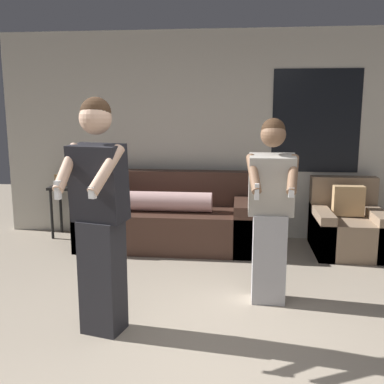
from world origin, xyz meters
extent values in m
plane|color=tan|center=(0.00, 0.00, 0.00)|extent=(14.00, 14.00, 0.00)
cube|color=beige|center=(0.00, 3.36, 1.35)|extent=(6.04, 0.06, 2.70)
cube|color=black|center=(1.14, 3.33, 1.55)|extent=(1.10, 0.01, 1.30)
cube|color=#472D23|center=(-0.69, 2.81, 0.24)|extent=(2.19, 0.95, 0.48)
cube|color=#472D23|center=(-0.69, 3.17, 0.69)|extent=(2.19, 0.22, 0.43)
cube|color=#472D23|center=(-1.65, 2.81, 0.31)|extent=(0.28, 0.95, 0.62)
cube|color=#472D23|center=(0.26, 2.81, 0.31)|extent=(0.28, 0.95, 0.62)
cylinder|color=beige|center=(-0.69, 2.69, 0.60)|extent=(1.10, 0.24, 0.24)
cube|color=#937A60|center=(1.49, 2.79, 0.21)|extent=(0.81, 0.92, 0.43)
cube|color=#937A60|center=(1.49, 3.15, 0.65)|extent=(0.81, 0.20, 0.44)
cube|color=#937A60|center=(1.17, 2.79, 0.26)|extent=(0.18, 0.92, 0.53)
cube|color=#937A60|center=(1.80, 2.79, 0.26)|extent=(0.18, 0.92, 0.53)
cube|color=tan|center=(1.49, 2.86, 0.62)|extent=(0.36, 0.14, 0.36)
cube|color=black|center=(-2.12, 3.11, 0.68)|extent=(0.40, 0.39, 0.04)
cylinder|color=black|center=(-2.28, 2.96, 0.33)|extent=(0.04, 0.04, 0.66)
cylinder|color=black|center=(-1.96, 2.96, 0.33)|extent=(0.04, 0.04, 0.66)
cylinder|color=black|center=(-2.28, 3.26, 0.33)|extent=(0.04, 0.04, 0.66)
cylinder|color=black|center=(-1.96, 3.26, 0.33)|extent=(0.04, 0.04, 0.66)
cube|color=tan|center=(-2.22, 3.09, 0.76)|extent=(0.10, 0.02, 0.17)
cube|color=tan|center=(-2.12, 3.11, 0.75)|extent=(0.13, 0.02, 0.15)
cube|color=#28282D|center=(-0.85, 0.59, 0.44)|extent=(0.34, 0.30, 0.89)
cube|color=black|center=(-0.85, 0.58, 1.17)|extent=(0.44, 0.34, 0.58)
sphere|color=#DBAD8E|center=(-0.85, 0.57, 1.64)|extent=(0.23, 0.23, 0.23)
sphere|color=#3D2819|center=(-0.85, 0.58, 1.68)|extent=(0.22, 0.22, 0.22)
cylinder|color=#DBAD8E|center=(-1.04, 0.47, 1.30)|extent=(0.11, 0.36, 0.33)
cube|color=white|center=(-1.05, 0.32, 1.16)|extent=(0.04, 0.04, 0.13)
cylinder|color=#DBAD8E|center=(-0.73, 0.39, 1.30)|extent=(0.21, 0.36, 0.33)
cube|color=white|center=(-0.79, 0.26, 1.16)|extent=(0.05, 0.05, 0.08)
cube|color=#B2B2B7|center=(0.46, 1.29, 0.40)|extent=(0.29, 0.24, 0.81)
cube|color=#ADA89E|center=(0.46, 1.27, 1.07)|extent=(0.39, 0.29, 0.54)
sphere|color=brown|center=(0.46, 1.26, 1.50)|extent=(0.21, 0.21, 0.21)
sphere|color=#3D2819|center=(0.46, 1.27, 1.53)|extent=(0.20, 0.20, 0.20)
cylinder|color=brown|center=(0.30, 1.12, 1.18)|extent=(0.14, 0.36, 0.31)
cube|color=white|center=(0.32, 0.97, 1.06)|extent=(0.04, 0.04, 0.13)
cylinder|color=brown|center=(0.62, 1.12, 1.18)|extent=(0.13, 0.36, 0.31)
cube|color=white|center=(0.59, 0.97, 1.06)|extent=(0.04, 0.04, 0.08)
camera|label=1|loc=(0.19, -2.58, 1.72)|focal=42.00mm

